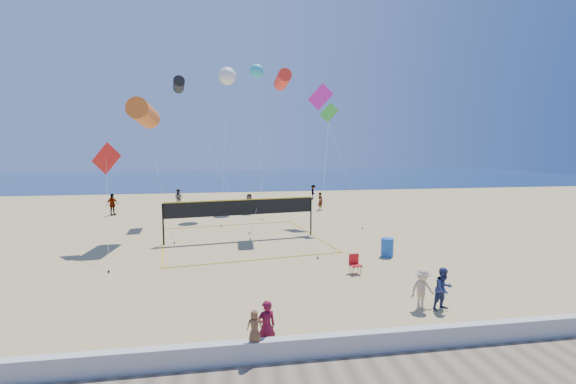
{
  "coord_description": "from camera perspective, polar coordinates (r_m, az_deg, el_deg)",
  "views": [
    {
      "loc": [
        -1.49,
        -12.74,
        5.72
      ],
      "look_at": [
        0.85,
        2.0,
        3.99
      ],
      "focal_mm": 24.0,
      "sensor_mm": 36.0,
      "label": 1
    }
  ],
  "objects": [
    {
      "name": "bystander_b",
      "position": [
        14.88,
        19.27,
        -13.38
      ],
      "size": [
        1.02,
        0.7,
        1.46
      ],
      "primitive_type": "imported",
      "rotation": [
        0.0,
        0.0,
        0.18
      ],
      "color": "tan",
      "rests_on": "ground"
    },
    {
      "name": "kite_5",
      "position": [
        30.01,
        5.08,
        13.2
      ],
      "size": [
        3.2,
        4.06,
        10.56
      ],
      "rotation": [
        0.0,
        0.0,
        -0.31
      ],
      "color": "#E01FB8",
      "rests_on": "ground"
    },
    {
      "name": "kite_4",
      "position": [
        26.86,
        6.02,
        10.33
      ],
      "size": [
        3.21,
        8.1,
        8.84
      ],
      "rotation": [
        0.0,
        0.0,
        -0.37
      ],
      "color": "green",
      "rests_on": "ground"
    },
    {
      "name": "kite_6",
      "position": [
        33.98,
        -8.99,
        16.59
      ],
      "size": [
        1.83,
        6.58,
        12.4
      ],
      "rotation": [
        0.0,
        0.0,
        0.32
      ],
      "color": "silver",
      "rests_on": "ground"
    },
    {
      "name": "kite_7",
      "position": [
        37.28,
        -4.65,
        17.4
      ],
      "size": [
        1.65,
        7.3,
        13.37
      ],
      "rotation": [
        0.0,
        0.0,
        -0.39
      ],
      "color": "#31AFC1",
      "rests_on": "ground"
    },
    {
      "name": "woman",
      "position": [
        11.34,
        -3.23,
        -19.33
      ],
      "size": [
        0.64,
        0.5,
        1.52
      ],
      "primitive_type": "imported",
      "rotation": [
        0.0,
        0.0,
        3.42
      ],
      "color": "maroon",
      "rests_on": "ground"
    },
    {
      "name": "far_person_2",
      "position": [
        35.58,
        4.81,
        -1.35
      ],
      "size": [
        0.63,
        0.71,
        1.64
      ],
      "primitive_type": "imported",
      "rotation": [
        0.0,
        0.0,
        2.06
      ],
      "color": "gray",
      "rests_on": "ground"
    },
    {
      "name": "kite_2",
      "position": [
        26.52,
        -0.82,
        16.29
      ],
      "size": [
        2.9,
        3.54,
        10.78
      ],
      "rotation": [
        0.0,
        0.0,
        0.02
      ],
      "color": "red",
      "rests_on": "ground"
    },
    {
      "name": "trash_barrel",
      "position": [
        21.15,
        14.48,
        -7.94
      ],
      "size": [
        0.73,
        0.73,
        0.97
      ],
      "primitive_type": "cylinder",
      "rotation": [
        0.0,
        0.0,
        -0.14
      ],
      "color": "#1B51B1",
      "rests_on": "ground"
    },
    {
      "name": "kite_0",
      "position": [
        25.39,
        -20.61,
        10.84
      ],
      "size": [
        2.52,
        3.16,
        8.63
      ],
      "rotation": [
        0.0,
        0.0,
        -0.05
      ],
      "color": "#D05D1E",
      "rests_on": "ground"
    },
    {
      "name": "camp_chair",
      "position": [
        18.1,
        9.85,
        -10.29
      ],
      "size": [
        0.52,
        0.63,
        0.98
      ],
      "rotation": [
        0.0,
        0.0,
        0.11
      ],
      "color": "red",
      "rests_on": "ground"
    },
    {
      "name": "volleyball_net",
      "position": [
        24.1,
        -6.96,
        -2.95
      ],
      "size": [
        10.73,
        10.61,
        2.53
      ],
      "rotation": [
        0.0,
        0.0,
        0.15
      ],
      "color": "black",
      "rests_on": "ground"
    },
    {
      "name": "ground",
      "position": [
        14.04,
        -2.25,
        -17.44
      ],
      "size": [
        120.0,
        120.0,
        0.0
      ],
      "primitive_type": "plane",
      "color": "tan",
      "rests_on": "ground"
    },
    {
      "name": "far_person_4",
      "position": [
        43.1,
        3.76,
        0.01
      ],
      "size": [
        0.67,
        1.07,
        1.58
      ],
      "primitive_type": "imported",
      "rotation": [
        0.0,
        0.0,
        1.49
      ],
      "color": "gray",
      "rests_on": "ground"
    },
    {
      "name": "bystander_a",
      "position": [
        15.05,
        22.05,
        -13.14
      ],
      "size": [
        0.85,
        0.73,
        1.52
      ],
      "primitive_type": "imported",
      "rotation": [
        0.0,
        0.0,
        0.23
      ],
      "color": "navy",
      "rests_on": "ground"
    },
    {
      "name": "toddler",
      "position": [
        10.82,
        -4.98,
        -19.14
      ],
      "size": [
        0.42,
        0.28,
        0.85
      ],
      "primitive_type": "imported",
      "rotation": [
        0.0,
        0.0,
        3.17
      ],
      "color": "brown",
      "rests_on": "seawall"
    },
    {
      "name": "kite_3",
      "position": [
        23.66,
        -25.31,
        4.05
      ],
      "size": [
        2.12,
        5.01,
        6.04
      ],
      "rotation": [
        0.0,
        0.0,
        -0.15
      ],
      "color": "red",
      "rests_on": "ground"
    },
    {
      "name": "kite_1",
      "position": [
        31.53,
        -15.87,
        15.03
      ],
      "size": [
        5.51,
        6.85,
        11.04
      ],
      "rotation": [
        0.0,
        0.0,
        0.15
      ],
      "color": "black",
      "rests_on": "ground"
    },
    {
      "name": "far_person_1",
      "position": [
        33.37,
        -5.79,
        -1.78
      ],
      "size": [
        1.48,
        1.57,
        1.77
      ],
      "primitive_type": "imported",
      "rotation": [
        0.0,
        0.0,
        -0.84
      ],
      "color": "gray",
      "rests_on": "ground"
    },
    {
      "name": "ocean",
      "position": [
        74.97,
        -7.86,
        2.16
      ],
      "size": [
        140.0,
        50.0,
        0.03
      ],
      "primitive_type": "cube",
      "color": "navy",
      "rests_on": "ground"
    },
    {
      "name": "far_person_3",
      "position": [
        38.71,
        -15.87,
        -0.88
      ],
      "size": [
        0.9,
        0.74,
        1.72
      ],
      "primitive_type": "imported",
      "rotation": [
        0.0,
        0.0,
        -0.11
      ],
      "color": "gray",
      "rests_on": "ground"
    },
    {
      "name": "far_person_0",
      "position": [
        35.87,
        -24.59,
        -1.69
      ],
      "size": [
        1.04,
        1.12,
        1.85
      ],
      "primitive_type": "imported",
      "rotation": [
        0.0,
        0.0,
        0.89
      ],
      "color": "gray",
      "rests_on": "ground"
    },
    {
      "name": "seawall",
      "position": [
        11.25,
        -0.31,
        -22.21
      ],
      "size": [
        32.0,
        0.3,
        0.6
      ],
      "primitive_type": "cube",
      "color": "#B9B9B4",
      "rests_on": "ground"
    }
  ]
}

